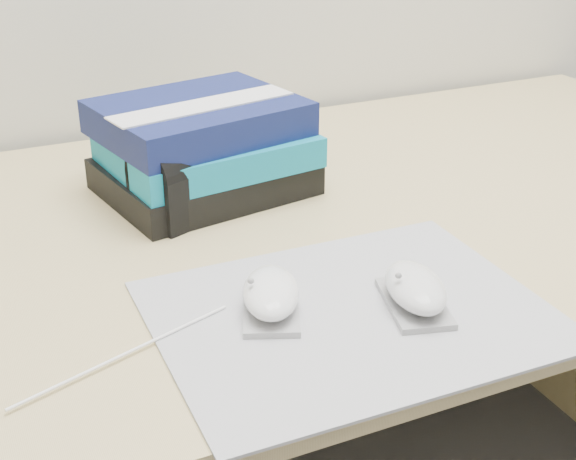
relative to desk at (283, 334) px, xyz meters
name	(u,v)px	position (x,y,z in m)	size (l,w,h in m)	color
desk	(283,334)	(0.00, 0.00, 0.00)	(1.60, 0.80, 0.73)	tan
mousepad	(351,313)	(-0.07, -0.32, 0.24)	(0.40, 0.31, 0.00)	gray
mouse_rear	(271,295)	(-0.14, -0.29, 0.26)	(0.09, 0.12, 0.04)	#9D9C9F
mouse_front	(415,290)	(0.00, -0.34, 0.26)	(0.08, 0.12, 0.04)	gray
usb_cable	(126,354)	(-0.30, -0.30, 0.24)	(0.00, 0.00, 0.24)	white
book_stack	(203,148)	(-0.10, 0.05, 0.30)	(0.30, 0.26, 0.13)	black
pouch	(185,176)	(-0.14, -0.01, 0.29)	(0.15, 0.13, 0.11)	black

